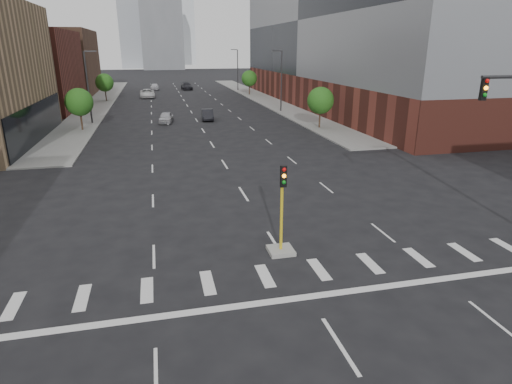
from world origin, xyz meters
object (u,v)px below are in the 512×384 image
object	(u,v)px
car_far_left	(147,93)
car_mid_right	(207,115)
car_near_left	(166,117)
median_traffic_signal	(281,234)
car_deep_right	(187,86)
car_distant	(155,87)

from	to	relation	value
car_far_left	car_mid_right	bearing A→B (deg)	-76.18
car_near_left	car_far_left	xyz separation A→B (m)	(-2.57, 31.39, 0.12)
median_traffic_signal	car_deep_right	xyz separation A→B (m)	(2.22, 86.31, -0.16)
car_mid_right	car_far_left	world-z (taller)	car_far_left
median_traffic_signal	car_distant	world-z (taller)	median_traffic_signal
car_far_left	car_distant	size ratio (longest dim) A/B	1.33
car_near_left	car_deep_right	world-z (taller)	car_deep_right
car_mid_right	median_traffic_signal	bearing A→B (deg)	-87.83
median_traffic_signal	car_distant	bearing A→B (deg)	93.35
car_mid_right	car_distant	size ratio (longest dim) A/B	0.97
car_near_left	car_distant	xyz separation A→B (m)	(-0.99, 47.44, 0.05)
car_near_left	car_mid_right	xyz separation A→B (m)	(5.61, 1.12, 0.01)
car_near_left	car_distant	distance (m)	47.45
median_traffic_signal	car_near_left	xyz separation A→B (m)	(-4.11, 39.65, -0.27)
car_near_left	car_mid_right	distance (m)	5.72
car_distant	car_mid_right	bearing A→B (deg)	-79.68
median_traffic_signal	car_deep_right	bearing A→B (deg)	88.53
car_far_left	car_deep_right	size ratio (longest dim) A/B	1.05
car_near_left	car_deep_right	size ratio (longest dim) A/B	0.74
car_near_left	car_distant	bearing A→B (deg)	99.86
median_traffic_signal	car_mid_right	distance (m)	40.80
car_far_left	car_deep_right	world-z (taller)	car_far_left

